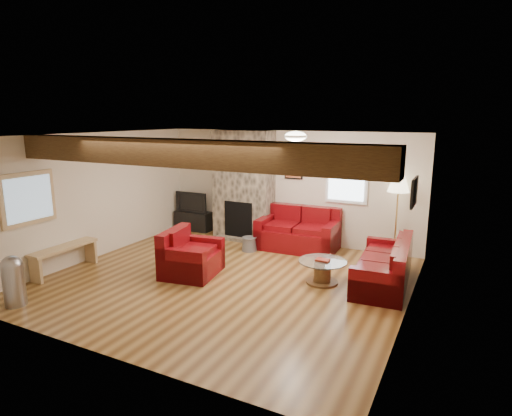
{
  "coord_description": "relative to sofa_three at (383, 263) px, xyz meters",
  "views": [
    {
      "loc": [
        3.66,
        -6.08,
        2.81
      ],
      "look_at": [
        0.39,
        0.4,
        1.25
      ],
      "focal_mm": 30.0,
      "sensor_mm": 36.0,
      "label": 1
    }
  ],
  "objects": [
    {
      "name": "oak_beam",
      "position": [
        -2.48,
        -2.29,
        1.93
      ],
      "size": [
        6.0,
        0.36,
        0.38
      ],
      "primitive_type": "cube",
      "color": "#331D0F",
      "rests_on": "room"
    },
    {
      "name": "coal_bucket",
      "position": [
        -2.88,
        0.6,
        -0.22
      ],
      "size": [
        0.33,
        0.33,
        0.31
      ],
      "primitive_type": null,
      "color": "slate",
      "rests_on": "floor"
    },
    {
      "name": "hatch_window",
      "position": [
        -5.44,
        -2.54,
        1.07
      ],
      "size": [
        0.08,
        1.0,
        0.9
      ],
      "primitive_type": null,
      "color": "tan",
      "rests_on": "room"
    },
    {
      "name": "sofa_three",
      "position": [
        0.0,
        0.0,
        0.0
      ],
      "size": [
        0.95,
        2.0,
        0.75
      ],
      "primitive_type": null,
      "rotation": [
        0.0,
        0.0,
        -1.5
      ],
      "color": "#4A0508",
      "rests_on": "floor"
    },
    {
      "name": "artwork_back",
      "position": [
        -2.33,
        1.67,
        1.32
      ],
      "size": [
        0.42,
        0.06,
        0.52
      ],
      "primitive_type": null,
      "color": "black",
      "rests_on": "room"
    },
    {
      "name": "floor_lamp",
      "position": [
        -0.05,
        1.51,
        1.04
      ],
      "size": [
        0.42,
        0.42,
        1.66
      ],
      "color": "tan",
      "rests_on": "floor"
    },
    {
      "name": "room",
      "position": [
        -2.48,
        -1.04,
        0.87
      ],
      "size": [
        8.0,
        8.0,
        8.0
      ],
      "color": "brown",
      "rests_on": "ground"
    },
    {
      "name": "coffee_table",
      "position": [
        -0.93,
        -0.43,
        -0.18
      ],
      "size": [
        0.82,
        0.82,
        0.43
      ],
      "color": "#422815",
      "rests_on": "floor"
    },
    {
      "name": "tv_cabinet",
      "position": [
        -4.93,
        1.49,
        -0.14
      ],
      "size": [
        0.94,
        0.38,
        0.47
      ],
      "primitive_type": "cube",
      "color": "black",
      "rests_on": "floor"
    },
    {
      "name": "pedal_bin",
      "position": [
        -4.79,
        -3.38,
        0.01
      ],
      "size": [
        0.37,
        0.37,
        0.78
      ],
      "primitive_type": null,
      "rotation": [
        0.0,
        0.0,
        -0.2
      ],
      "color": "#97979C",
      "rests_on": "floor"
    },
    {
      "name": "ceiling_dome",
      "position": [
        -1.58,
        -0.14,
        2.06
      ],
      "size": [
        0.4,
        0.4,
        0.18
      ],
      "primitive_type": null,
      "color": "white",
      "rests_on": "room"
    },
    {
      "name": "armchair_red",
      "position": [
        -3.16,
        -1.1,
        0.03
      ],
      "size": [
        1.04,
        1.14,
        0.82
      ],
      "primitive_type": null,
      "rotation": [
        0.0,
        0.0,
        1.73
      ],
      "color": "#4A0508",
      "rests_on": "floor"
    },
    {
      "name": "television",
      "position": [
        -4.93,
        1.49,
        0.35
      ],
      "size": [
        0.88,
        0.11,
        0.5
      ],
      "primitive_type": "imported",
      "color": "black",
      "rests_on": "tv_cabinet"
    },
    {
      "name": "loveseat",
      "position": [
        -2.01,
        1.19,
        0.07
      ],
      "size": [
        1.72,
        1.03,
        0.89
      ],
      "primitive_type": null,
      "rotation": [
        0.0,
        0.0,
        0.04
      ],
      "color": "#4A0508",
      "rests_on": "floor"
    },
    {
      "name": "artwork_right",
      "position": [
        0.48,
        -0.74,
        1.37
      ],
      "size": [
        0.06,
        0.55,
        0.42
      ],
      "primitive_type": null,
      "color": "black",
      "rests_on": "room"
    },
    {
      "name": "pine_bench",
      "position": [
        -5.31,
        -2.05,
        -0.13
      ],
      "size": [
        0.3,
        1.31,
        0.49
      ],
      "primitive_type": null,
      "color": "tan",
      "rests_on": "floor"
    },
    {
      "name": "back_window",
      "position": [
        -1.13,
        1.67,
        1.17
      ],
      "size": [
        0.9,
        0.08,
        1.1
      ],
      "primitive_type": null,
      "color": "white",
      "rests_on": "room"
    },
    {
      "name": "chimney_breast",
      "position": [
        -3.48,
        1.45,
        0.84
      ],
      "size": [
        1.4,
        0.67,
        2.5
      ],
      "color": "#353029",
      "rests_on": "floor"
    }
  ]
}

